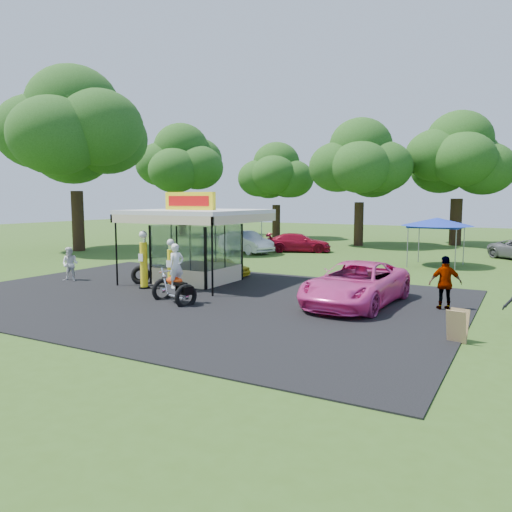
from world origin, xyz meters
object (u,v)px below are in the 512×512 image
object	(u,v)px
a_frame_sign	(457,326)
bg_car_a	(246,242)
gas_pump_left	(144,261)
motorcycle	(176,280)
bg_car_b	(299,243)
gas_pump_right	(171,267)
kiosk_car	(223,267)
pink_sedan	(356,284)
spectator_east_b	(445,283)
tent_east	(437,222)
gas_station_kiosk	(197,244)
spectator_west	(70,264)
tent_west	(232,214)

from	to	relation	value
a_frame_sign	bg_car_a	xyz separation A→B (m)	(-16.38, 16.84, 0.32)
gas_pump_left	motorcycle	xyz separation A→B (m)	(3.07, -1.74, -0.30)
gas_pump_left	bg_car_b	bearing A→B (deg)	91.35
gas_pump_right	a_frame_sign	size ratio (longest dim) A/B	2.46
gas_pump_left	kiosk_car	world-z (taller)	gas_pump_left
bg_car_b	pink_sedan	bearing A→B (deg)	-170.95
bg_car_b	spectator_east_b	bearing A→B (deg)	-162.41
a_frame_sign	spectator_east_b	distance (m)	4.16
kiosk_car	pink_sedan	xyz separation A→B (m)	(8.00, -3.49, 0.31)
pink_sedan	bg_car_a	size ratio (longest dim) A/B	1.21
gas_pump_right	motorcycle	distance (m)	2.22
gas_pump_right	tent_east	size ratio (longest dim) A/B	0.56
gas_pump_right	gas_station_kiosk	bearing A→B (deg)	101.93
gas_pump_right	spectator_east_b	bearing A→B (deg)	11.09
spectator_west	gas_pump_right	bearing A→B (deg)	-21.80
gas_station_kiosk	tent_west	distance (m)	11.95
kiosk_car	spectator_east_b	world-z (taller)	spectator_east_b
spectator_west	tent_east	xyz separation A→B (m)	(14.20, 13.99, 1.73)
kiosk_car	tent_east	distance (m)	12.83
kiosk_car	tent_east	size ratio (longest dim) A/B	0.70
spectator_west	kiosk_car	bearing A→B (deg)	19.71
gas_pump_left	pink_sedan	bearing A→B (deg)	7.79
bg_car_b	tent_west	world-z (taller)	tent_west
gas_station_kiosk	bg_car_b	xyz separation A→B (m)	(-1.41, 14.63, -1.10)
tent_west	gas_pump_left	bearing A→B (deg)	-74.20
pink_sedan	tent_east	world-z (taller)	tent_east
motorcycle	pink_sedan	xyz separation A→B (m)	(5.94, 2.97, -0.12)
gas_pump_right	bg_car_b	bearing A→B (deg)	96.50
gas_pump_right	a_frame_sign	bearing A→B (deg)	-9.94
a_frame_sign	tent_west	size ratio (longest dim) A/B	0.20
tent_west	tent_east	xyz separation A→B (m)	(13.52, 0.49, -0.28)
gas_pump_left	bg_car_b	size ratio (longest dim) A/B	0.54
gas_station_kiosk	pink_sedan	world-z (taller)	gas_station_kiosk
tent_east	motorcycle	bearing A→B (deg)	-113.07
kiosk_car	bg_car_a	bearing A→B (deg)	24.18
pink_sedan	bg_car_a	xyz separation A→B (m)	(-12.50, 13.51, -0.01)
spectator_east_b	bg_car_a	xyz separation A→B (m)	(-15.47, 12.82, -0.18)
a_frame_sign	gas_pump_right	bearing A→B (deg)	-179.54
kiosk_car	spectator_west	world-z (taller)	spectator_west
motorcycle	spectator_east_b	size ratio (longest dim) A/B	1.22
gas_pump_left	pink_sedan	distance (m)	9.10
spectator_east_b	tent_west	size ratio (longest dim) A/B	0.43
gas_station_kiosk	tent_east	distance (m)	14.36
a_frame_sign	pink_sedan	world-z (taller)	pink_sedan
gas_pump_right	kiosk_car	size ratio (longest dim) A/B	0.79
gas_pump_left	a_frame_sign	distance (m)	13.08
bg_car_b	gas_pump_left	bearing A→B (deg)	159.81
motorcycle	gas_pump_right	bearing A→B (deg)	153.34
gas_station_kiosk	a_frame_sign	distance (m)	12.81
kiosk_car	bg_car_b	size ratio (longest dim) A/B	0.60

